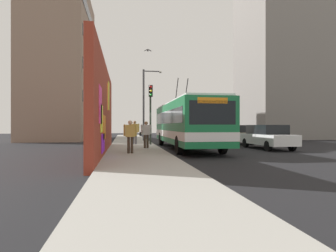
# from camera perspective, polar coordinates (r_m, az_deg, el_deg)

# --- Properties ---
(ground_plane) EXTENTS (80.00, 80.00, 0.00)m
(ground_plane) POSITION_cam_1_polar(r_m,az_deg,el_deg) (20.21, -2.26, -4.28)
(ground_plane) COLOR black
(sidewalk_slab) EXTENTS (48.00, 3.20, 0.15)m
(sidewalk_slab) POSITION_cam_1_polar(r_m,az_deg,el_deg) (20.09, -6.81, -4.09)
(sidewalk_slab) COLOR #9E9B93
(sidewalk_slab) RESTS_ON ground_plane
(graffiti_wall) EXTENTS (13.13, 0.32, 4.72)m
(graffiti_wall) POSITION_cam_1_polar(r_m,az_deg,el_deg) (15.63, -12.67, 3.11)
(graffiti_wall) COLOR maroon
(graffiti_wall) RESTS_ON ground_plane
(building_far_left) EXTENTS (12.22, 6.11, 16.34)m
(building_far_left) POSITION_cam_1_polar(r_m,az_deg,el_deg) (34.90, -20.42, 11.02)
(building_far_left) COLOR gray
(building_far_left) RESTS_ON ground_plane
(building_far_right) EXTENTS (8.81, 9.43, 19.74)m
(building_far_right) POSITION_cam_1_polar(r_m,az_deg,el_deg) (38.61, 22.01, 12.52)
(building_far_right) COLOR gray
(building_far_right) RESTS_ON ground_plane
(city_bus) EXTENTS (11.40, 2.68, 4.85)m
(city_bus) POSITION_cam_1_polar(r_m,az_deg,el_deg) (19.00, 3.65, 0.63)
(city_bus) COLOR #19723F
(city_bus) RESTS_ON ground_plane
(parked_car_white) EXTENTS (4.84, 1.77, 1.58)m
(parked_car_white) POSITION_cam_1_polar(r_m,az_deg,el_deg) (19.94, 19.00, -1.94)
(parked_car_white) COLOR white
(parked_car_white) RESTS_ON ground_plane
(parked_car_champagne) EXTENTS (4.16, 1.90, 1.58)m
(parked_car_champagne) POSITION_cam_1_polar(r_m,az_deg,el_deg) (24.88, 13.15, -1.55)
(parked_car_champagne) COLOR #C6B793
(parked_car_champagne) RESTS_ON ground_plane
(pedestrian_near_wall) EXTENTS (0.22, 0.67, 1.65)m
(pedestrian_near_wall) POSITION_cam_1_polar(r_m,az_deg,el_deg) (14.52, -7.49, -1.57)
(pedestrian_near_wall) COLOR #3F3326
(pedestrian_near_wall) RESTS_ON sidewalk_slab
(pedestrian_midblock) EXTENTS (0.23, 0.77, 1.75)m
(pedestrian_midblock) POSITION_cam_1_polar(r_m,az_deg,el_deg) (21.71, -6.64, -0.85)
(pedestrian_midblock) COLOR #595960
(pedestrian_midblock) RESTS_ON sidewalk_slab
(pedestrian_at_curb) EXTENTS (0.22, 0.74, 1.65)m
(pedestrian_at_curb) POSITION_cam_1_polar(r_m,az_deg,el_deg) (17.79, -4.38, -1.28)
(pedestrian_at_curb) COLOR #3F3326
(pedestrian_at_curb) RESTS_ON sidewalk_slab
(traffic_light) EXTENTS (0.49, 0.28, 4.35)m
(traffic_light) POSITION_cam_1_polar(r_m,az_deg,el_deg) (21.05, -3.48, 4.25)
(traffic_light) COLOR #2D382D
(traffic_light) RESTS_ON sidewalk_slab
(street_lamp) EXTENTS (0.44, 1.81, 6.63)m
(street_lamp) POSITION_cam_1_polar(r_m,az_deg,el_deg) (27.00, -4.43, 5.22)
(street_lamp) COLOR #4C4C51
(street_lamp) RESTS_ON sidewalk_slab
(flying_pigeons) EXTENTS (0.32, 0.54, 0.17)m
(flying_pigeons) POSITION_cam_1_polar(r_m,az_deg,el_deg) (22.70, -4.02, 14.72)
(flying_pigeons) COLOR slate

